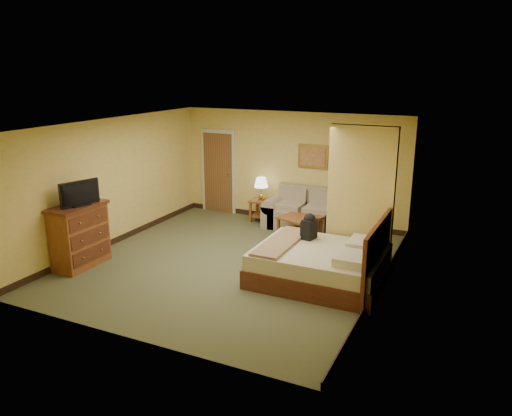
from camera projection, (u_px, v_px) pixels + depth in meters
The scene contains 17 objects.
floor at pixel (232, 263), 9.44m from camera, with size 6.00×6.00×0.00m, color #4F5235.
ceiling at pixel (230, 125), 8.73m from camera, with size 6.00×6.00×0.00m, color white.
back_wall at pixel (291, 167), 11.69m from camera, with size 5.50×0.02×2.60m, color #DFC25F.
left_wall at pixel (113, 182), 10.21m from camera, with size 0.02×6.00×2.60m, color #DFC25F.
right_wall at pixel (384, 215), 7.95m from camera, with size 0.02×6.00×2.60m, color #DFC25F.
partition at pixel (360, 198), 9.00m from camera, with size 1.20×0.15×2.60m, color #DFC25F.
door at pixel (218, 172), 12.53m from camera, with size 0.94×0.16×2.10m.
baseboard at pixel (290, 218), 12.02m from camera, with size 5.50×0.02×0.12m, color black.
loveseat at pixel (305, 216), 11.38m from camera, with size 1.85×0.86×0.94m.
side_table at pixel (261, 207), 11.90m from camera, with size 0.48×0.48×0.53m.
table_lamp at pixel (261, 183), 11.74m from camera, with size 0.33×0.33×0.54m.
coffee_table at pixel (300, 223), 10.71m from camera, with size 0.96×0.96×0.48m.
wall_picture at pixel (313, 157), 11.37m from camera, with size 0.71×0.04×0.55m.
dresser at pixel (80, 235), 9.16m from camera, with size 0.58×1.10×1.17m.
tv at pixel (80, 194), 8.90m from camera, with size 0.27×0.73×0.46m.
bed at pixel (323, 264), 8.52m from camera, with size 2.19×1.86×1.20m.
backpack at pixel (309, 225), 8.92m from camera, with size 0.24×0.31×0.48m.
Camera 1 is at (4.16, -7.76, 3.58)m, focal length 35.00 mm.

